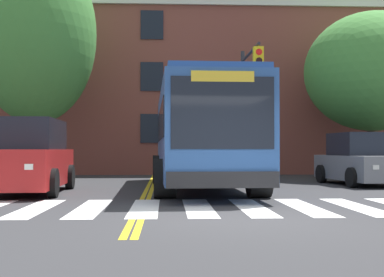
{
  "coord_description": "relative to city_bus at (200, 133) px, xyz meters",
  "views": [
    {
      "loc": [
        -1.3,
        -9.55,
        1.26
      ],
      "look_at": [
        -0.53,
        6.38,
        1.57
      ],
      "focal_mm": 50.0,
      "sensor_mm": 36.0,
      "label": 1
    }
  ],
  "objects": [
    {
      "name": "city_bus",
      "position": [
        0.0,
        0.0,
        0.0
      ],
      "size": [
        3.21,
        10.73,
        3.22
      ],
      "color": "#2D5699",
      "rests_on": "ground"
    },
    {
      "name": "building_facade",
      "position": [
        -1.78,
        12.08,
        2.75
      ],
      "size": [
        41.15,
        6.51,
        8.98
      ],
      "color": "brown",
      "rests_on": "ground"
    },
    {
      "name": "crosswalk",
      "position": [
        -0.39,
        -5.53,
        -1.75
      ],
      "size": [
        12.06,
        3.7,
        0.01
      ],
      "color": "white",
      "rests_on": "ground"
    },
    {
      "name": "car_grey_far_lane",
      "position": [
        5.76,
        1.48,
        -0.93
      ],
      "size": [
        2.44,
        4.38,
        1.83
      ],
      "color": "slate",
      "rests_on": "ground"
    },
    {
      "name": "car_red_near_lane",
      "position": [
        -5.02,
        -1.57,
        -0.75
      ],
      "size": [
        2.33,
        5.02,
        2.1
      ],
      "color": "#AD1E1E",
      "rests_on": "ground"
    },
    {
      "name": "street_tree_curbside_large",
      "position": [
        7.74,
        5.42,
        2.8
      ],
      "size": [
        7.54,
        7.8,
        7.09
      ],
      "color": "brown",
      "rests_on": "ground"
    },
    {
      "name": "lane_line_yellow_outer",
      "position": [
        -1.53,
        8.47,
        -1.75
      ],
      "size": [
        0.12,
        36.0,
        0.01
      ],
      "primitive_type": "cube",
      "color": "gold",
      "rests_on": "ground"
    },
    {
      "name": "ground_plane",
      "position": [
        0.22,
        -7.4,
        -1.75
      ],
      "size": [
        120.0,
        120.0,
        0.0
      ],
      "primitive_type": "plane",
      "color": "#303033"
    },
    {
      "name": "lane_line_yellow_inner",
      "position": [
        -1.69,
        8.47,
        -1.75
      ],
      "size": [
        0.12,
        36.0,
        0.01
      ],
      "primitive_type": "cube",
      "color": "gold",
      "rests_on": "ground"
    },
    {
      "name": "street_tree_curbside_small",
      "position": [
        -6.47,
        5.26,
        4.27
      ],
      "size": [
        6.9,
        6.87,
        9.77
      ],
      "color": "brown",
      "rests_on": "ground"
    },
    {
      "name": "traffic_light_overhead",
      "position": [
        2.08,
        3.31,
        1.84
      ],
      "size": [
        0.34,
        3.81,
        5.29
      ],
      "color": "#28282D",
      "rests_on": "ground"
    }
  ]
}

